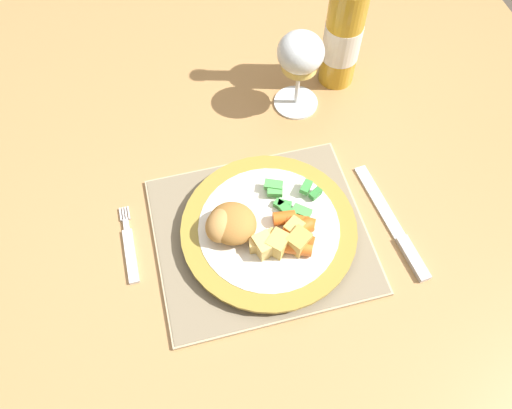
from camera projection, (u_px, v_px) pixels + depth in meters
name	position (u px, v px, depth m)	size (l,w,h in m)	color
ground_plane	(255.00, 288.00, 1.47)	(6.00, 6.00, 0.00)	#4C4238
dining_table	(254.00, 155.00, 0.91)	(1.12, 1.07, 0.74)	#AD7F4C
placemat	(261.00, 235.00, 0.72)	(0.30, 0.27, 0.01)	tan
dinner_plate	(269.00, 229.00, 0.71)	(0.25, 0.25, 0.02)	white
breaded_croquettes	(229.00, 224.00, 0.68)	(0.10, 0.09, 0.04)	#A87033
green_beans_pile	(291.00, 203.00, 0.71)	(0.08, 0.10, 0.02)	green
glazed_carrots	(297.00, 231.00, 0.69)	(0.07, 0.08, 0.02)	orange
fork	(130.00, 249.00, 0.71)	(0.01, 0.12, 0.01)	silver
table_knife	(396.00, 230.00, 0.73)	(0.04, 0.20, 0.01)	silver
wine_glass	(300.00, 57.00, 0.77)	(0.07, 0.07, 0.14)	silver
bottle	(344.00, 29.00, 0.80)	(0.06, 0.06, 0.28)	gold
roast_potatoes	(279.00, 241.00, 0.68)	(0.09, 0.06, 0.03)	gold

